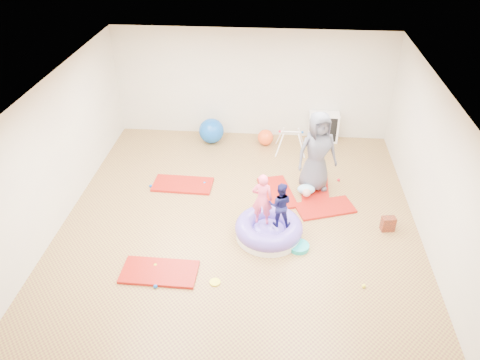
{
  "coord_description": "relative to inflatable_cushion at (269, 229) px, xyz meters",
  "views": [
    {
      "loc": [
        0.64,
        -7.21,
        5.79
      ],
      "look_at": [
        0.0,
        0.3,
        0.9
      ],
      "focal_mm": 35.0,
      "sensor_mm": 36.0,
      "label": 1
    }
  ],
  "objects": [
    {
      "name": "room",
      "position": [
        -0.6,
        0.24,
        1.24
      ],
      "size": [
        7.01,
        8.01,
        2.81
      ],
      "color": "#A28A40",
      "rests_on": "ground"
    },
    {
      "name": "gym_mat_rear_right",
      "position": [
        0.97,
        1.64,
        -0.13
      ],
      "size": [
        0.61,
        1.18,
        0.05
      ],
      "primitive_type": "cube",
      "rotation": [
        0.0,
        0.0,
        1.55
      ],
      "color": "#9C1500",
      "rests_on": "ground"
    },
    {
      "name": "gym_mat_center_back",
      "position": [
        0.13,
        1.46,
        -0.13
      ],
      "size": [
        0.94,
        1.35,
        0.05
      ],
      "primitive_type": "cube",
      "rotation": [
        0.0,
        0.0,
        1.86
      ],
      "color": "#9C1500",
      "rests_on": "ground"
    },
    {
      "name": "inflatable_cushion",
      "position": [
        0.0,
        0.0,
        0.0
      ],
      "size": [
        1.29,
        1.29,
        0.41
      ],
      "rotation": [
        0.0,
        0.0,
        0.06
      ],
      "color": "white",
      "rests_on": "ground"
    },
    {
      "name": "infant_play_gym",
      "position": [
        0.42,
        3.34,
        0.22
      ],
      "size": [
        0.74,
        0.71,
        0.57
      ],
      "rotation": [
        0.0,
        0.0,
        -0.25
      ],
      "color": "white",
      "rests_on": "ground"
    },
    {
      "name": "infant",
      "position": [
        0.76,
        1.4,
        0.0
      ],
      "size": [
        0.38,
        0.39,
        0.22
      ],
      "color": "#9AD3F2",
      "rests_on": "gym_mat_rear_right"
    },
    {
      "name": "balance_disc",
      "position": [
        0.57,
        -0.31,
        -0.12
      ],
      "size": [
        0.39,
        0.39,
        0.09
      ],
      "primitive_type": "cylinder",
      "color": "#18ACAF",
      "rests_on": "ground"
    },
    {
      "name": "ball_pit_balls",
      "position": [
        -0.8,
        0.24,
        -0.12
      ],
      "size": [
        4.38,
        3.65,
        0.07
      ],
      "color": "#0E50B6",
      "rests_on": "ground"
    },
    {
      "name": "exercise_ball_blue",
      "position": [
        -1.6,
        3.68,
        0.16
      ],
      "size": [
        0.64,
        0.64,
        0.64
      ],
      "primitive_type": "sphere",
      "color": "#0E50B6",
      "rests_on": "ground"
    },
    {
      "name": "gym_mat_mid_left",
      "position": [
        -1.97,
        1.59,
        -0.13
      ],
      "size": [
        1.33,
        0.69,
        0.05
      ],
      "primitive_type": "cube",
      "rotation": [
        0.0,
        0.0,
        -0.03
      ],
      "color": "#9C1500",
      "rests_on": "ground"
    },
    {
      "name": "gym_mat_right",
      "position": [
        1.14,
        0.97,
        -0.13
      ],
      "size": [
        1.31,
        0.94,
        0.05
      ],
      "primitive_type": "cube",
      "rotation": [
        0.0,
        0.0,
        0.33
      ],
      "color": "#9C1500",
      "rests_on": "ground"
    },
    {
      "name": "yellow_toy",
      "position": [
        -0.87,
        -1.32,
        -0.14
      ],
      "size": [
        0.19,
        0.19,
        0.03
      ],
      "primitive_type": "cylinder",
      "color": "#FCF52B",
      "rests_on": "ground"
    },
    {
      "name": "gym_mat_front_left",
      "position": [
        -1.86,
        -1.17,
        -0.13
      ],
      "size": [
        1.32,
        0.68,
        0.05
      ],
      "primitive_type": "cube",
      "rotation": [
        0.0,
        0.0,
        -0.01
      ],
      "color": "#9C1500",
      "rests_on": "ground"
    },
    {
      "name": "backpack",
      "position": [
        2.3,
        0.38,
        -0.01
      ],
      "size": [
        0.28,
        0.2,
        0.3
      ],
      "primitive_type": "cube",
      "rotation": [
        0.0,
        0.0,
        0.16
      ],
      "color": "#A83515",
      "rests_on": "ground"
    },
    {
      "name": "cube_shelf",
      "position": [
        1.27,
        4.03,
        0.22
      ],
      "size": [
        0.76,
        0.37,
        0.76
      ],
      "color": "white",
      "rests_on": "ground"
    },
    {
      "name": "child_navy",
      "position": [
        0.19,
        -0.03,
        0.66
      ],
      "size": [
        0.45,
        0.36,
        0.9
      ],
      "primitive_type": "imported",
      "rotation": [
        0.0,
        0.0,
        3.1
      ],
      "color": "#15144A",
      "rests_on": "inflatable_cushion"
    },
    {
      "name": "adult_caregiver",
      "position": [
        0.93,
        1.7,
        0.79
      ],
      "size": [
        1.01,
        0.82,
        1.79
      ],
      "primitive_type": "imported",
      "rotation": [
        0.0,
        0.0,
        0.33
      ],
      "color": "#4D4F5B",
      "rests_on": "gym_mat_rear_right"
    },
    {
      "name": "child_pink",
      "position": [
        -0.14,
        0.01,
        0.74
      ],
      "size": [
        0.39,
        0.27,
        1.06
      ],
      "primitive_type": "imported",
      "rotation": [
        0.0,
        0.0,
        3.11
      ],
      "color": "#FE527B",
      "rests_on": "inflatable_cushion"
    },
    {
      "name": "exercise_ball_orange",
      "position": [
        -0.21,
        3.67,
        0.04
      ],
      "size": [
        0.4,
        0.4,
        0.4
      ],
      "primitive_type": "sphere",
      "color": "#FA531F",
      "rests_on": "ground"
    }
  ]
}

